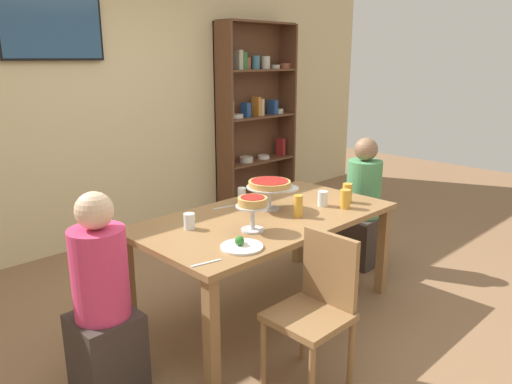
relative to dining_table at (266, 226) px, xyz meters
The scene contains 20 objects.
ground_plane 0.66m from the dining_table, ahead, with size 12.00×12.00×0.00m, color #846042.
rear_partition 2.32m from the dining_table, 90.00° to the left, with size 8.00×0.12×2.80m, color beige.
dining_table is the anchor object (origin of this frame).
bookshelf 2.79m from the dining_table, 47.38° to the left, with size 1.11×0.30×2.21m.
television 2.58m from the dining_table, 103.15° to the left, with size 0.91×0.05×0.55m.
diner_head_west 1.26m from the dining_table, behind, with size 0.34×0.34×1.15m.
diner_head_east 1.24m from the dining_table, ahead, with size 0.34×0.34×1.15m.
chair_near_left 0.86m from the dining_table, 116.02° to the right, with size 0.40×0.40×0.87m.
deep_dish_pizza_stand 0.29m from the dining_table, 34.52° to the left, with size 0.33×0.33×0.22m.
personal_pizza_stand 0.41m from the dining_table, 150.85° to the right, with size 0.22×0.22×0.22m.
salad_plate_near_diner 0.63m from the dining_table, 148.94° to the right, with size 0.25×0.25×0.07m.
salad_plate_far_diner 0.75m from the dining_table, 31.99° to the left, with size 0.25×0.25×0.07m.
beer_glass_amber_tall 0.27m from the dining_table, 51.92° to the right, with size 0.07×0.07×0.15m, color gold.
beer_glass_amber_short 0.63m from the dining_table, 27.89° to the right, with size 0.08×0.08×0.14m, color gold.
beer_glass_amber_spare 0.72m from the dining_table, 17.20° to the right, with size 0.07×0.07×0.15m, color gold.
water_glass_clear_near 0.38m from the dining_table, 75.94° to the left, with size 0.06×0.06×0.12m, color white.
water_glass_clear_far 0.50m from the dining_table, 16.45° to the right, with size 0.08×0.08×0.11m, color white.
water_glass_clear_spare 0.59m from the dining_table, 164.64° to the left, with size 0.07×0.07×0.10m, color white.
cutlery_fork_near 0.37m from the dining_table, 104.79° to the left, with size 0.18×0.02×0.01m, color silver.
cutlery_knife_near 0.90m from the dining_table, 156.61° to the right, with size 0.18×0.02×0.01m, color silver.
Camera 1 is at (-2.34, -2.28, 1.81)m, focal length 34.31 mm.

